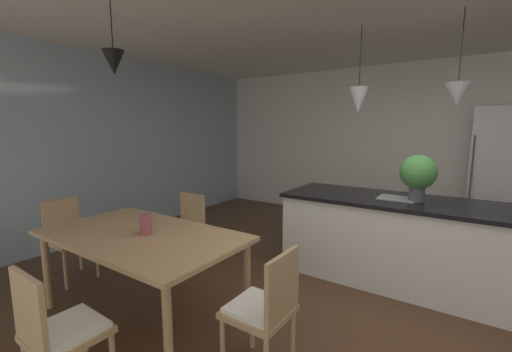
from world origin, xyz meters
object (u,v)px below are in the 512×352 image
chair_near_right (58,331)px  dining_table (141,241)px  chair_kitchen_end (265,308)px  refrigerator (498,177)px  vase_on_dining_table (146,224)px  chair_window_end (69,236)px  chair_far_left (185,229)px  potted_plant_on_island (418,174)px  kitchen_island (395,239)px

chair_near_right → dining_table: bearing=114.5°
chair_kitchen_end → refrigerator: 4.19m
chair_near_right → vase_on_dining_table: vase_on_dining_table is taller
chair_window_end → chair_kitchen_end: 2.52m
chair_far_left → chair_near_right: bearing=-65.5°
chair_window_end → potted_plant_on_island: size_ratio=1.84×
chair_far_left → refrigerator: (3.02, 3.06, 0.49)m
dining_table → kitchen_island: (1.68, 1.91, -0.22)m
chair_far_left → kitchen_island: kitchen_island is taller
chair_window_end → kitchen_island: bearing=33.0°
kitchen_island → refrigerator: (0.94, 2.02, 0.50)m
vase_on_dining_table → chair_kitchen_end: bearing=-0.6°
chair_kitchen_end → kitchen_island: kitchen_island is taller
chair_kitchen_end → chair_near_right: bearing=-134.5°
dining_table → kitchen_island: bearing=48.6°
chair_near_right → refrigerator: (2.22, 4.81, 0.49)m
chair_kitchen_end → kitchen_island: bearing=77.5°
dining_table → vase_on_dining_table: 0.16m
dining_table → chair_window_end: 1.28m
potted_plant_on_island → chair_window_end: bearing=-148.5°
chair_near_right → refrigerator: 5.32m
dining_table → vase_on_dining_table: size_ratio=10.25×
kitchen_island → potted_plant_on_island: (0.18, 0.00, 0.72)m
potted_plant_on_island → chair_kitchen_end: bearing=-107.5°
kitchen_island → refrigerator: size_ratio=1.21×
chair_kitchen_end → vase_on_dining_table: (-1.20, 0.01, 0.36)m
chair_window_end → chair_near_right: (1.66, -0.87, 0.00)m
chair_far_left → potted_plant_on_island: bearing=24.6°
kitchen_island → chair_near_right: bearing=-114.8°
chair_kitchen_end → refrigerator: refrigerator is taller
dining_table → kitchen_island: size_ratio=0.76×
chair_near_right → refrigerator: refrigerator is taller
dining_table → potted_plant_on_island: size_ratio=3.77×
chair_far_left → chair_near_right: same height
chair_near_right → refrigerator: bearing=65.2°
dining_table → chair_near_right: 0.98m
chair_far_left → vase_on_dining_table: vase_on_dining_table is taller
kitchen_island → chair_far_left: bearing=-153.6°
kitchen_island → chair_kitchen_end: bearing=-102.5°
chair_window_end → chair_near_right: 1.87m
chair_kitchen_end → vase_on_dining_table: bearing=179.4°
dining_table → chair_near_right: bearing=-65.5°
refrigerator → potted_plant_on_island: 2.17m
chair_far_left → chair_window_end: same height
dining_table → chair_far_left: chair_far_left is taller
dining_table → refrigerator: size_ratio=0.93×
potted_plant_on_island → refrigerator: bearing=69.5°
chair_window_end → refrigerator: bearing=45.4°
kitchen_island → potted_plant_on_island: bearing=0.0°
chair_far_left → vase_on_dining_table: size_ratio=5.01×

